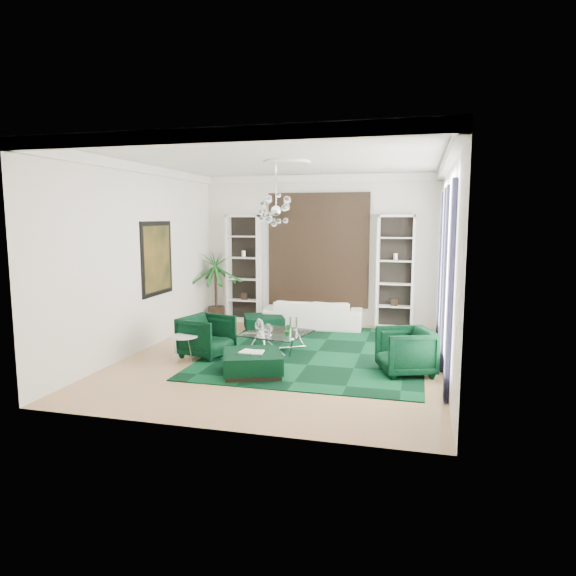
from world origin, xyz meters
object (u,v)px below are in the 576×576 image
(sofa, at_px, (313,314))
(ottoman_side, at_px, (264,324))
(coffee_table, at_px, (276,342))
(ottoman_front, at_px, (252,363))
(armchair_right, at_px, (406,351))
(palm, at_px, (216,276))
(side_table, at_px, (184,349))
(armchair_left, at_px, (207,336))

(sofa, height_order, ottoman_side, sofa)
(coffee_table, bearing_deg, ottoman_front, -90.03)
(armchair_right, height_order, palm, palm)
(palm, bearing_deg, side_table, -76.58)
(ottoman_front, distance_m, palm, 4.93)
(sofa, distance_m, coffee_table, 2.49)
(coffee_table, bearing_deg, sofa, 84.13)
(ottoman_front, bearing_deg, palm, 119.73)
(armchair_right, xyz_separation_m, side_table, (-4.08, -0.27, -0.16))
(coffee_table, relative_size, ottoman_side, 1.33)
(sofa, distance_m, palm, 2.79)
(armchair_left, relative_size, ottoman_side, 0.99)
(armchair_right, bearing_deg, ottoman_front, -95.26)
(armchair_left, xyz_separation_m, armchair_right, (3.83, -0.21, 0.00))
(armchair_right, relative_size, coffee_table, 0.75)
(ottoman_side, height_order, side_table, side_table)
(coffee_table, bearing_deg, side_table, -142.93)
(coffee_table, relative_size, palm, 0.50)
(ottoman_side, distance_m, side_table, 2.92)
(armchair_left, height_order, ottoman_front, armchair_left)
(sofa, bearing_deg, ottoman_side, 32.52)
(armchair_left, bearing_deg, sofa, -11.67)
(side_table, bearing_deg, coffee_table, 37.07)
(ottoman_side, xyz_separation_m, palm, (-1.60, 0.94, 1.00))
(coffee_table, xyz_separation_m, ottoman_side, (-0.79, 1.70, -0.01))
(side_table, distance_m, palm, 3.99)
(armchair_right, bearing_deg, coffee_table, -128.69)
(sofa, distance_m, side_table, 4.01)
(armchair_right, relative_size, side_table, 1.72)
(armchair_left, distance_m, side_table, 0.56)
(coffee_table, height_order, ottoman_front, coffee_table)
(coffee_table, bearing_deg, armchair_right, -18.33)
(armchair_right, bearing_deg, side_table, -106.51)
(armchair_left, relative_size, ottoman_front, 0.89)
(coffee_table, height_order, ottoman_side, coffee_table)
(ottoman_front, bearing_deg, armchair_left, 144.03)
(armchair_right, relative_size, ottoman_front, 0.89)
(armchair_right, height_order, ottoman_front, armchair_right)
(sofa, bearing_deg, palm, -7.51)
(ottoman_front, distance_m, side_table, 1.55)
(sofa, xyz_separation_m, armchair_right, (2.33, -3.33, 0.06))
(armchair_right, height_order, ottoman_side, armchair_right)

